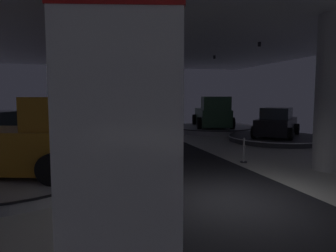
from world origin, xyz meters
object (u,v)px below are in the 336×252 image
display_platform_deep_right (212,129)px  display_platform_deep_left (49,137)px  visitor_walking_far (135,144)px  column_right (333,94)px  pickup_truck_mid_left (18,143)px  brand_sign_pylon (121,144)px  display_car_far_right (277,123)px  display_platform_mid_left (10,178)px  visitor_walking_near (157,135)px  display_platform_far_right (276,138)px  pickup_truck_deep_right (212,115)px  display_car_far_left (2,133)px  display_car_deep_left (49,124)px  display_platform_far_left (4,154)px

display_platform_deep_right → display_platform_deep_left: (-11.66, -1.33, -0.08)m
visitor_walking_far → display_platform_deep_left: bearing=113.2°
column_right → pickup_truck_mid_left: size_ratio=0.97×
brand_sign_pylon → display_platform_deep_left: bearing=97.6°
display_car_far_right → brand_sign_pylon: bearing=-130.9°
column_right → display_platform_mid_left: size_ratio=0.95×
brand_sign_pylon → visitor_walking_near: bearing=74.1°
display_platform_far_right → pickup_truck_deep_right: 5.91m
pickup_truck_deep_right → brand_sign_pylon: bearing=-117.1°
display_car_far_left → visitor_walking_far: (5.17, -3.36, -0.19)m
display_car_far_right → display_platform_deep_right: (-1.52, 5.90, -0.87)m
pickup_truck_mid_left → display_platform_deep_left: (-0.11, 10.08, -1.13)m
display_car_far_left → visitor_walking_far: display_car_far_left is taller
display_platform_deep_right → visitor_walking_near: 10.47m
pickup_truck_deep_right → display_car_far_right: bearing=-73.9°
display_platform_mid_left → display_car_deep_left: size_ratio=1.34×
pickup_truck_mid_left → display_platform_deep_left: size_ratio=1.07×
display_platform_far_left → display_car_far_left: size_ratio=1.16×
display_car_far_left → display_car_far_right: 14.55m
column_right → display_car_deep_left: (-10.52, 11.28, -1.76)m
display_car_far_right → display_platform_mid_left: display_car_far_right is taller
column_right → display_platform_mid_left: (-10.74, 1.29, -2.57)m
visitor_walking_near → display_platform_deep_left: bearing=127.1°
display_car_far_right → visitor_walking_far: display_car_far_right is taller
column_right → pickup_truck_deep_right: 12.41m
display_platform_far_right → display_platform_mid_left: 14.45m
pickup_truck_mid_left → pickup_truck_deep_right: size_ratio=1.00×
display_platform_far_right → pickup_truck_mid_left: (-13.09, -5.53, 1.08)m
pickup_truck_deep_right → display_platform_deep_right: bearing=74.2°
pickup_truck_mid_left → display_platform_deep_right: bearing=44.7°
display_platform_deep_right → display_car_deep_left: 11.74m
pickup_truck_mid_left → display_car_deep_left: size_ratio=1.32×
display_platform_deep_right → display_car_deep_left: display_car_deep_left is taller
pickup_truck_mid_left → display_platform_deep_right: 16.26m
column_right → display_platform_deep_right: 12.89m
display_car_far_left → pickup_truck_deep_right: pickup_truck_deep_right is taller
display_car_far_left → display_platform_mid_left: bearing=-75.4°
column_right → visitor_walking_near: bearing=140.7°
column_right → display_car_deep_left: bearing=133.0°
display_platform_deep_right → pickup_truck_deep_right: 1.15m
pickup_truck_mid_left → pickup_truck_deep_right: pickup_truck_deep_right is taller
display_car_far_left → display_platform_far_right: bearing=4.2°
column_right → pickup_truck_deep_right: (1.03, 12.28, -1.44)m
display_car_deep_left → visitor_walking_near: bearing=-53.1°
brand_sign_pylon → display_platform_deep_right: bearing=63.1°
display_platform_mid_left → display_platform_deep_right: bearing=43.6°
display_platform_deep_right → pickup_truck_deep_right: (-0.09, -0.31, 1.10)m
display_platform_far_right → pickup_truck_mid_left: size_ratio=1.00×
display_platform_deep_left → column_right: bearing=-46.9°
pickup_truck_mid_left → display_car_deep_left: 10.10m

